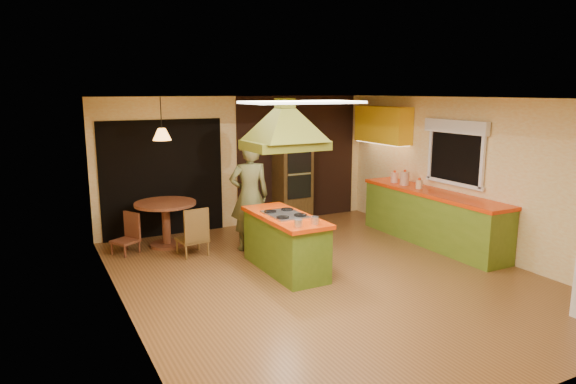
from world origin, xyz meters
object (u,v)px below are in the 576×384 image
man (249,196)px  canister_large (405,178)px  wall_oven (292,174)px  dining_table (166,215)px  kitchen_island (285,242)px

man → canister_large: bearing=-178.5°
man → canister_large: man is taller
man → wall_oven: size_ratio=0.92×
wall_oven → dining_table: 2.70m
man → canister_large: (2.86, -0.44, 0.13)m
kitchen_island → dining_table: (-1.24, 1.99, 0.11)m
kitchen_island → wall_oven: bearing=59.4°
kitchen_island → wall_oven: wall_oven is taller
canister_large → wall_oven: bearing=130.6°
kitchen_island → man: size_ratio=0.93×
kitchen_island → wall_oven: (1.39, 2.40, 0.55)m
wall_oven → dining_table: (-2.63, -0.41, -0.44)m
kitchen_island → canister_large: (2.81, 0.74, 0.61)m
canister_large → man: bearing=171.3°
man → canister_large: 2.90m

